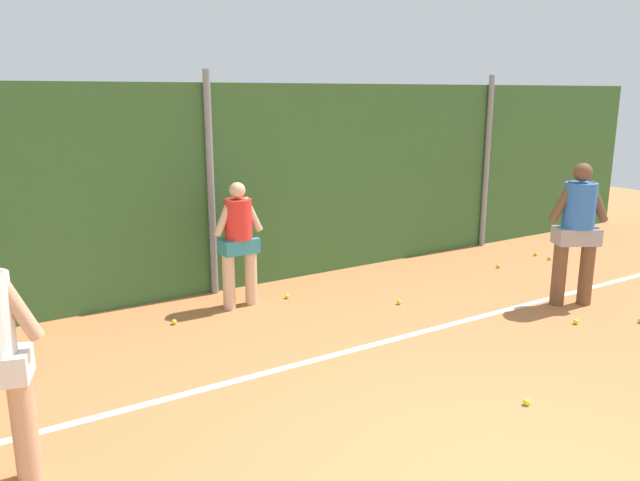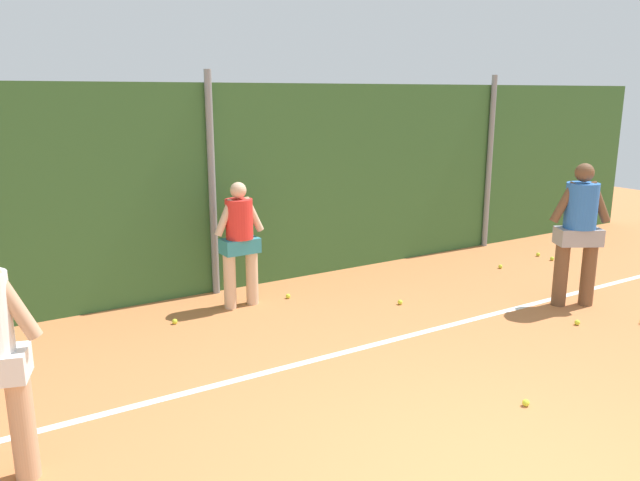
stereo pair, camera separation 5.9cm
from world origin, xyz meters
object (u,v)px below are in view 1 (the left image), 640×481
Objects in this scene: tennis_ball_0 at (527,402)px; tennis_ball_4 at (399,302)px; tennis_ball_3 at (174,322)px; tennis_ball_1 at (535,254)px; tennis_ball_5 at (287,296)px; tennis_ball_6 at (549,258)px; player_backcourt_far at (239,238)px; tennis_ball_2 at (498,266)px; tennis_ball_9 at (576,322)px; player_midcourt at (577,227)px.

tennis_ball_4 is (0.77, 2.80, 0.00)m from tennis_ball_0.
tennis_ball_0 is 1.00× the size of tennis_ball_3.
tennis_ball_3 is (-2.08, 3.69, 0.00)m from tennis_ball_0.
tennis_ball_1 is 1.00× the size of tennis_ball_4.
tennis_ball_3 is 1.00× the size of tennis_ball_4.
tennis_ball_5 is 4.86m from tennis_ball_6.
tennis_ball_6 is (6.49, -0.47, 0.00)m from tennis_ball_3.
tennis_ball_2 is at bearing -8.62° from player_backcourt_far.
tennis_ball_2 is 1.00× the size of tennis_ball_4.
tennis_ball_4 is 2.23m from tennis_ball_9.
player_midcourt reaches higher than player_backcourt_far.
tennis_ball_4 is 1.00× the size of tennis_ball_5.
tennis_ball_5 and tennis_ball_6 have the same top height.
tennis_ball_5 and tennis_ball_9 have the same top height.
player_midcourt is 2.56m from tennis_ball_6.
player_midcourt is 29.09× the size of tennis_ball_4.
player_backcourt_far is 5.61m from tennis_ball_1.
player_backcourt_far is 1.36m from tennis_ball_3.
tennis_ball_6 is 3.12m from tennis_ball_9.
tennis_ball_5 is (-0.41, 3.82, 0.00)m from tennis_ball_0.
tennis_ball_4 and tennis_ball_6 have the same top height.
tennis_ball_3 is at bearing 178.60° from tennis_ball_1.
player_midcourt is 29.09× the size of tennis_ball_2.
player_backcourt_far is 25.46× the size of tennis_ball_0.
player_midcourt reaches higher than tennis_ball_4.
tennis_ball_0 is 1.00× the size of tennis_ball_5.
tennis_ball_5 is at bearing 174.08° from player_midcourt.
tennis_ball_4 is 1.00× the size of tennis_ball_6.
tennis_ball_4 is at bearing 128.69° from tennis_ball_9.
tennis_ball_1 is 1.00× the size of tennis_ball_2.
tennis_ball_1 and tennis_ball_6 have the same top height.
tennis_ball_4 is (-1.98, 1.22, -1.05)m from player_midcourt.
tennis_ball_0 is 2.41m from tennis_ball_9.
player_midcourt is 29.09× the size of tennis_ball_0.
tennis_ball_2 is at bearing -170.29° from tennis_ball_1.
tennis_ball_1 is at bearing 38.50° from tennis_ball_0.
tennis_ball_0 is at bearing -83.93° from tennis_ball_5.
tennis_ball_2 and tennis_ball_4 have the same top height.
tennis_ball_4 is (1.85, -1.08, -0.91)m from player_backcourt_far.
tennis_ball_1 is (5.52, -0.35, -0.91)m from player_backcourt_far.
player_midcourt is at bearing -135.43° from tennis_ball_6.
tennis_ball_3 is (-4.83, 2.11, -1.05)m from player_midcourt.
tennis_ball_4 is at bearing -31.77° from player_backcourt_far.
tennis_ball_1 is at bearing -3.39° from tennis_ball_5.
player_midcourt is 29.09× the size of tennis_ball_9.
player_midcourt is at bearing -106.86° from tennis_ball_2.
tennis_ball_9 is at bearing -136.15° from tennis_ball_6.
player_backcourt_far is 4.50m from tennis_ball_2.
tennis_ball_4 is at bearing -168.72° from tennis_ball_1.
tennis_ball_3 and tennis_ball_9 have the same top height.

